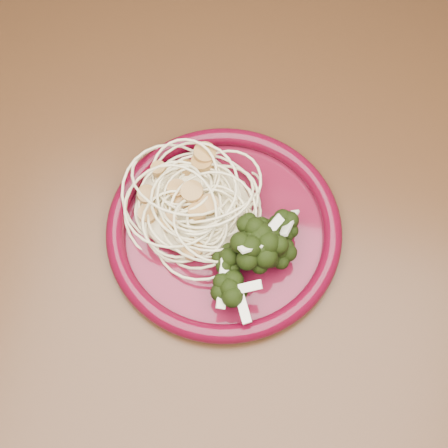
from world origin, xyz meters
The scene contains 6 objects.
dining_table centered at (0.00, 0.00, 0.65)m, with size 1.20×0.80×0.75m.
dinner_plate centered at (-0.02, -0.02, 0.76)m, with size 0.32×0.32×0.02m.
spaghetti_pile centered at (-0.06, 0.00, 0.77)m, with size 0.12×0.11×0.03m, color beige.
scallop_cluster centered at (-0.06, 0.00, 0.80)m, with size 0.11×0.11×0.04m, color #B6833D, non-canonical shape.
broccoli_pile centered at (0.02, -0.04, 0.78)m, with size 0.08×0.13×0.04m, color black.
onion_garnish centered at (0.02, -0.04, 0.81)m, with size 0.05×0.08×0.05m, color white, non-canonical shape.
Camera 1 is at (0.04, -0.28, 1.33)m, focal length 50.00 mm.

